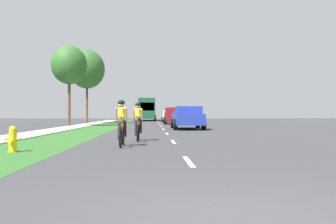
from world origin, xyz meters
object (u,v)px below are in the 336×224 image
(fire_hydrant_yellow, at_px, (13,139))
(street_tree_far, at_px, (87,69))
(bus_dark_green, at_px, (147,109))
(street_tree_near, at_px, (69,65))
(cyclist_lead, at_px, (122,123))
(suv_maroon, at_px, (174,115))
(pickup_blue, at_px, (187,118))
(cyclist_trailing, at_px, (138,121))
(sedan_white, at_px, (169,116))

(fire_hydrant_yellow, xyz_separation_m, street_tree_far, (-3.33, 29.35, 5.84))
(bus_dark_green, bearing_deg, street_tree_near, -104.88)
(cyclist_lead, relative_size, street_tree_near, 0.24)
(bus_dark_green, height_order, street_tree_far, street_tree_far)
(suv_maroon, bearing_deg, bus_dark_green, 99.45)
(fire_hydrant_yellow, bearing_deg, pickup_blue, 65.64)
(bus_dark_green, distance_m, street_tree_near, 26.23)
(cyclist_trailing, xyz_separation_m, sedan_white, (2.94, 33.19, -0.04))
(cyclist_trailing, relative_size, suv_maroon, 0.37)
(suv_maroon, distance_m, sedan_white, 9.78)
(cyclist_trailing, relative_size, pickup_blue, 0.34)
(fire_hydrant_yellow, distance_m, street_tree_near, 21.80)
(fire_hydrant_yellow, distance_m, suv_maroon, 28.09)
(fire_hydrant_yellow, distance_m, bus_dark_green, 46.21)
(sedan_white, distance_m, street_tree_far, 13.60)
(fire_hydrant_yellow, height_order, bus_dark_green, bus_dark_green)
(pickup_blue, bearing_deg, street_tree_far, 124.28)
(bus_dark_green, bearing_deg, pickup_blue, -83.97)
(cyclist_lead, distance_m, pickup_blue, 13.60)
(pickup_blue, height_order, bus_dark_green, bus_dark_green)
(suv_maroon, relative_size, sedan_white, 1.09)
(pickup_blue, bearing_deg, cyclist_lead, -105.49)
(suv_maroon, xyz_separation_m, street_tree_far, (-9.79, 2.02, 5.26))
(cyclist_trailing, distance_m, pickup_blue, 11.25)
(bus_dark_green, height_order, street_tree_near, street_tree_near)
(bus_dark_green, xyz_separation_m, street_tree_far, (-6.67, -16.71, 4.23))
(sedan_white, xyz_separation_m, street_tree_near, (-9.77, -16.17, 4.71))
(fire_hydrant_yellow, distance_m, sedan_white, 37.66)
(cyclist_trailing, xyz_separation_m, pickup_blue, (3.17, 10.79, 0.02))
(suv_maroon, height_order, street_tree_far, street_tree_far)
(cyclist_trailing, bearing_deg, sedan_white, 84.94)
(fire_hydrant_yellow, xyz_separation_m, cyclist_lead, (3.02, 1.60, 0.44))
(fire_hydrant_yellow, distance_m, street_tree_far, 30.11)
(cyclist_trailing, height_order, street_tree_near, street_tree_near)
(fire_hydrant_yellow, relative_size, sedan_white, 0.18)
(street_tree_far, bearing_deg, street_tree_near, -90.03)
(pickup_blue, relative_size, bus_dark_green, 0.44)
(cyclist_lead, bearing_deg, pickup_blue, 74.51)
(bus_dark_green, relative_size, street_tree_far, 1.37)
(sedan_white, relative_size, bus_dark_green, 0.37)
(sedan_white, bearing_deg, pickup_blue, -89.43)
(sedan_white, xyz_separation_m, bus_dark_green, (-3.09, 8.96, 1.21))
(cyclist_trailing, bearing_deg, street_tree_far, 105.00)
(fire_hydrant_yellow, bearing_deg, bus_dark_green, 85.85)
(pickup_blue, relative_size, street_tree_far, 0.60)
(pickup_blue, distance_m, street_tree_near, 12.66)
(pickup_blue, bearing_deg, street_tree_near, 148.05)
(cyclist_trailing, relative_size, street_tree_near, 0.24)
(cyclist_lead, xyz_separation_m, street_tree_near, (-6.36, 19.33, 4.67))
(pickup_blue, height_order, street_tree_near, street_tree_near)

